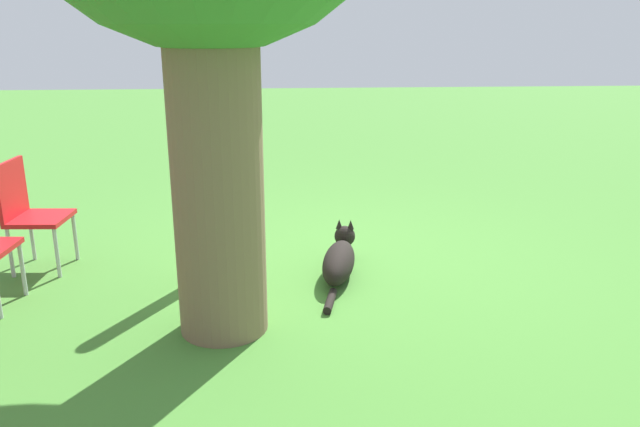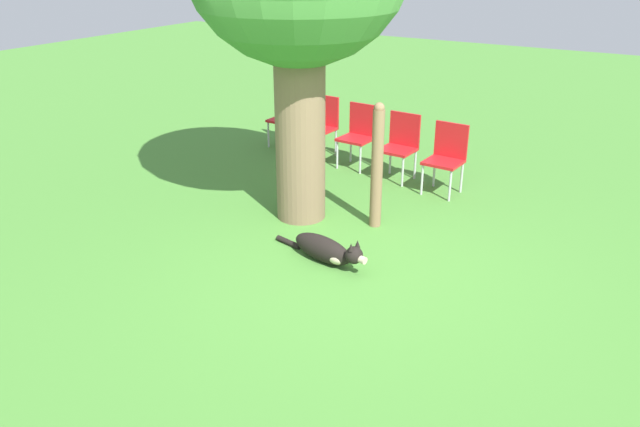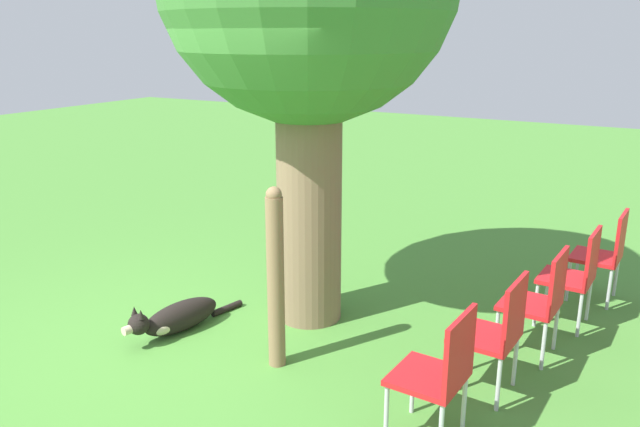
% 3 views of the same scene
% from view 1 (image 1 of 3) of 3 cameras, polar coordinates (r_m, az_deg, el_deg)
% --- Properties ---
extents(ground_plane, '(30.00, 30.00, 0.00)m').
position_cam_1_polar(ground_plane, '(4.96, -0.71, -5.53)').
color(ground_plane, '#478433').
extents(dog, '(0.39, 1.20, 0.35)m').
position_cam_1_polar(dog, '(4.90, 1.81, -4.18)').
color(dog, black).
rests_on(dog, ground_plane).
extents(fence_post, '(0.13, 0.13, 1.42)m').
position_cam_1_polar(fence_post, '(4.75, -10.82, 2.21)').
color(fence_post, '#846647').
rests_on(fence_post, ground_plane).
extents(red_chair_0, '(0.45, 0.47, 0.89)m').
position_cam_1_polar(red_chair_0, '(5.43, -25.12, 0.43)').
color(red_chair_0, red).
rests_on(red_chair_0, ground_plane).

